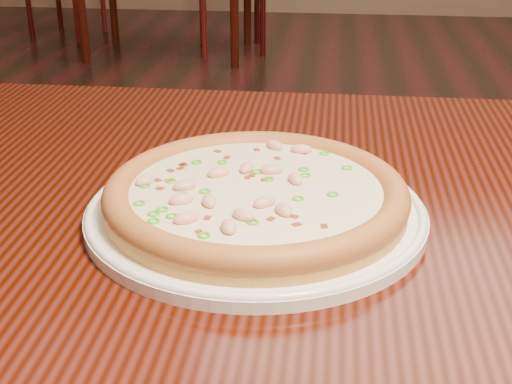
# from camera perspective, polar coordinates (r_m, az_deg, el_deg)

# --- Properties ---
(hero_table) EXTENTS (1.20, 0.80, 0.75)m
(hero_table) POSITION_cam_1_polar(r_m,az_deg,el_deg) (0.82, 8.82, -7.14)
(hero_table) COLOR black
(hero_table) RESTS_ON ground
(plate) EXTENTS (0.35, 0.35, 0.02)m
(plate) POSITION_cam_1_polar(r_m,az_deg,el_deg) (0.73, -0.00, -1.52)
(plate) COLOR white
(plate) RESTS_ON hero_table
(pizza) EXTENTS (0.31, 0.31, 0.03)m
(pizza) POSITION_cam_1_polar(r_m,az_deg,el_deg) (0.72, -0.02, -0.21)
(pizza) COLOR #C88B3C
(pizza) RESTS_ON plate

